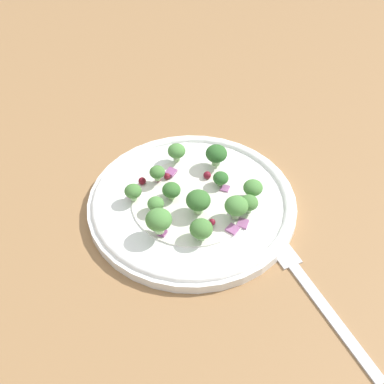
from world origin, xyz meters
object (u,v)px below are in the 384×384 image
at_px(plate, 192,203).
at_px(fork, 317,296).
at_px(broccoli_floret_0, 198,201).
at_px(broccoli_floret_1, 249,203).
at_px(broccoli_floret_2, 253,188).

xyz_separation_m(plate, fork, (-0.18, -0.03, -0.01)).
relative_size(broccoli_floret_0, broccoli_floret_1, 1.31).
xyz_separation_m(broccoli_floret_0, fork, (-0.16, -0.03, -0.03)).
distance_m(plate, broccoli_floret_0, 0.03).
bearing_deg(plate, broccoli_floret_1, -143.16).
xyz_separation_m(plate, broccoli_floret_2, (-0.04, -0.06, 0.02)).
height_order(plate, fork, plate).
distance_m(plate, broccoli_floret_1, 0.07).
height_order(broccoli_floret_0, broccoli_floret_1, broccoli_floret_0).
height_order(broccoli_floret_0, fork, broccoli_floret_0).
height_order(plate, broccoli_floret_0, broccoli_floret_0).
bearing_deg(fork, broccoli_floret_0, 11.60).
height_order(broccoli_floret_0, broccoli_floret_2, broccoli_floret_0).
distance_m(broccoli_floret_0, broccoli_floret_1, 0.06).
bearing_deg(broccoli_floret_2, plate, 55.24).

